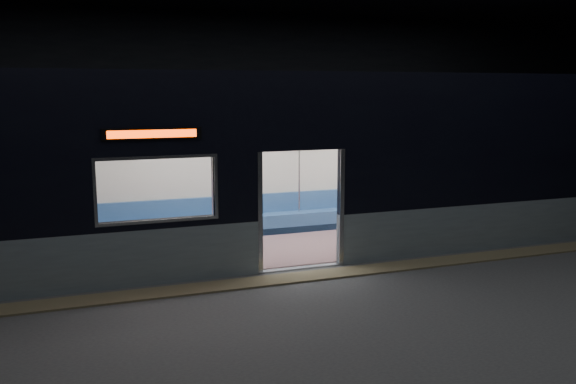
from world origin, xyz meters
TOP-DOWN VIEW (x-y plane):
  - station_floor at (0.00, 0.00)m, footprint 24.00×14.00m
  - station_envelope at (0.00, 0.00)m, footprint 24.00×14.00m
  - tactile_strip at (0.00, 0.55)m, footprint 22.80×0.50m
  - metro_car at (-0.00, 2.54)m, footprint 18.00×3.04m
  - passenger at (2.86, 3.55)m, footprint 0.43×0.71m
  - handbag at (2.89, 3.32)m, footprint 0.32×0.30m
  - transit_map at (5.00, 3.85)m, footprint 0.91×0.03m

SIDE VIEW (x-z plane):
  - station_floor at x=0.00m, z-range -0.01..0.00m
  - tactile_strip at x=0.00m, z-range 0.00..0.03m
  - handbag at x=2.89m, z-range 0.61..0.74m
  - passenger at x=2.86m, z-range 0.11..1.50m
  - transit_map at x=5.00m, z-range 1.15..1.74m
  - metro_car at x=0.00m, z-range 0.17..3.52m
  - station_envelope at x=0.00m, z-range 1.16..6.16m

